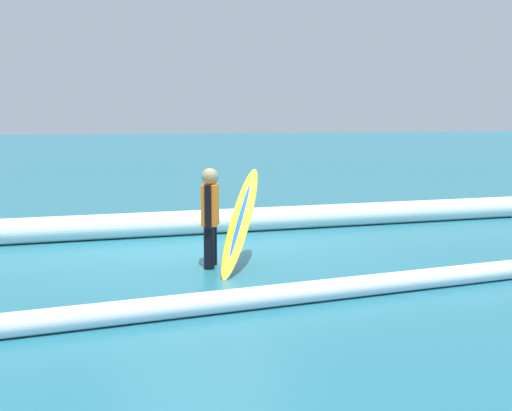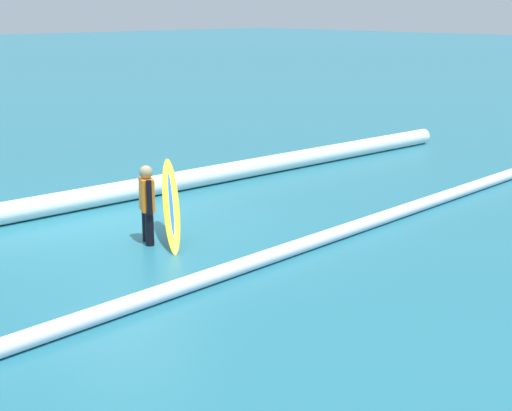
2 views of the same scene
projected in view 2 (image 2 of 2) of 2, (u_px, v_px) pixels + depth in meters
name	position (u px, v px, depth m)	size (l,w,h in m)	color
ground_plane	(124.00, 230.00, 13.61)	(182.91, 182.91, 0.00)	#226B7D
surfer	(147.00, 201.00, 12.69)	(0.32, 0.57, 1.31)	black
surfboard	(171.00, 205.00, 12.84)	(1.14, 1.51, 1.28)	yellow
wave_crest_foreground	(164.00, 184.00, 16.22)	(0.41, 0.41, 18.20)	silver
wave_crest_midground	(263.00, 258.00, 11.72)	(0.23, 0.23, 25.71)	white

